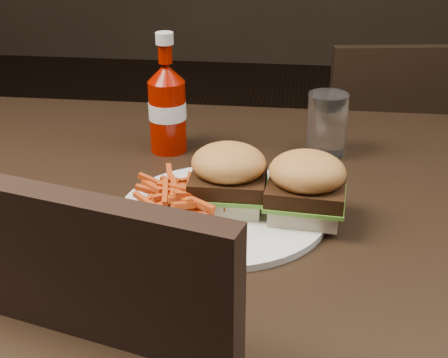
# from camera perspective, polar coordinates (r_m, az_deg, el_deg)

# --- Properties ---
(dining_table) EXTENTS (1.20, 0.80, 0.04)m
(dining_table) POSITION_cam_1_polar(r_m,az_deg,el_deg) (0.94, -3.63, -2.38)
(dining_table) COLOR black
(dining_table) RESTS_ON ground
(chair_far) EXTENTS (0.45, 0.45, 0.04)m
(chair_far) POSITION_cam_1_polar(r_m,az_deg,el_deg) (1.72, 13.96, -0.65)
(chair_far) COLOR black
(chair_far) RESTS_ON ground
(plate) EXTENTS (0.29, 0.29, 0.01)m
(plate) POSITION_cam_1_polar(r_m,az_deg,el_deg) (0.87, -0.08, -2.96)
(plate) COLOR white
(plate) RESTS_ON dining_table
(sandwich_half_a) EXTENTS (0.09, 0.09, 0.02)m
(sandwich_half_a) POSITION_cam_1_polar(r_m,az_deg,el_deg) (0.87, 0.42, -1.76)
(sandwich_half_a) COLOR #FEF5C2
(sandwich_half_a) RESTS_ON plate
(sandwich_half_b) EXTENTS (0.10, 0.09, 0.02)m
(sandwich_half_b) POSITION_cam_1_polar(r_m,az_deg,el_deg) (0.85, 7.41, -2.62)
(sandwich_half_b) COLOR beige
(sandwich_half_b) RESTS_ON plate
(fries_pile) EXTENTS (0.13, 0.13, 0.04)m
(fries_pile) POSITION_cam_1_polar(r_m,az_deg,el_deg) (0.85, -4.40, -1.47)
(fries_pile) COLOR #BD3101
(fries_pile) RESTS_ON plate
(ketchup_bottle) EXTENTS (0.08, 0.08, 0.12)m
(ketchup_bottle) POSITION_cam_1_polar(r_m,az_deg,el_deg) (1.06, -5.17, 5.66)
(ketchup_bottle) COLOR #890C00
(ketchup_bottle) RESTS_ON dining_table
(tumbler) EXTENTS (0.08, 0.08, 0.10)m
(tumbler) POSITION_cam_1_polar(r_m,az_deg,el_deg) (1.05, 9.39, 4.99)
(tumbler) COLOR white
(tumbler) RESTS_ON dining_table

